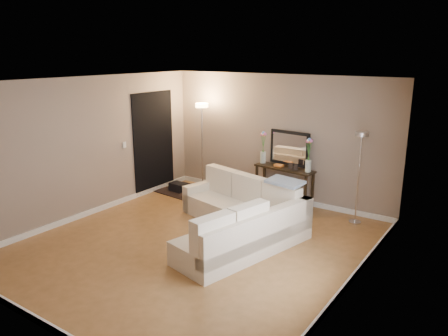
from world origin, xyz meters
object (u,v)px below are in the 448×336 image
Objects in this scene: floor_lamp_lit at (202,129)px; floor_lamp_unlit at (360,160)px; console_table at (281,183)px; sectional_sofa at (241,217)px.

floor_lamp_lit reaches higher than floor_lamp_unlit.
floor_lamp_unlit is (3.51, -0.04, -0.18)m from floor_lamp_lit.
floor_lamp_unlit is at bearing -5.99° from console_table.
sectional_sofa is at bearing -131.17° from floor_lamp_unlit.
sectional_sofa is 2.87m from floor_lamp_lit.
sectional_sofa reaches higher than console_table.
console_table is at bearing 95.89° from sectional_sofa.
sectional_sofa is 1.68× the size of floor_lamp_unlit.
floor_lamp_lit is (-2.08, 1.67, 1.06)m from sectional_sofa.
floor_lamp_unlit is at bearing 48.83° from sectional_sofa.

